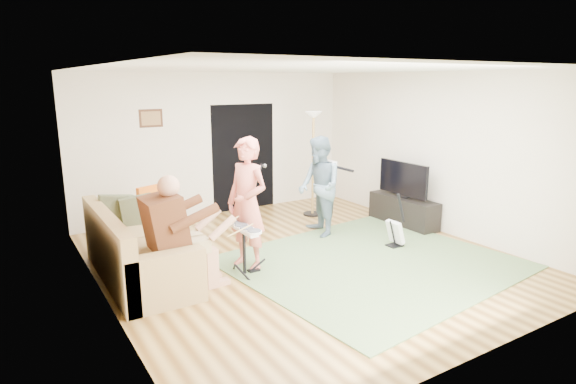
# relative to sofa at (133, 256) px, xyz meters

# --- Properties ---
(floor) EXTENTS (6.00, 6.00, 0.00)m
(floor) POSITION_rel_sofa_xyz_m (2.30, -0.59, -0.31)
(floor) COLOR brown
(floor) RESTS_ON ground
(walls) EXTENTS (5.50, 6.00, 2.70)m
(walls) POSITION_rel_sofa_xyz_m (2.30, -0.59, 1.04)
(walls) COLOR silver
(walls) RESTS_ON floor
(ceiling) EXTENTS (6.00, 6.00, 0.00)m
(ceiling) POSITION_rel_sofa_xyz_m (2.30, -0.59, 2.39)
(ceiling) COLOR white
(ceiling) RESTS_ON walls
(window_blinds) EXTENTS (0.00, 2.05, 2.05)m
(window_blinds) POSITION_rel_sofa_xyz_m (-0.44, -0.39, 1.24)
(window_blinds) COLOR brown
(window_blinds) RESTS_ON walls
(doorway) EXTENTS (2.10, 0.00, 2.10)m
(doorway) POSITION_rel_sofa_xyz_m (2.85, 2.40, 0.74)
(doorway) COLOR black
(doorway) RESTS_ON walls
(picture_frame) EXTENTS (0.42, 0.03, 0.32)m
(picture_frame) POSITION_rel_sofa_xyz_m (1.05, 2.40, 1.59)
(picture_frame) COLOR #3F2314
(picture_frame) RESTS_ON walls
(area_rug) EXTENTS (4.00, 3.66, 0.02)m
(area_rug) POSITION_rel_sofa_xyz_m (3.03, -1.25, -0.30)
(area_rug) COLOR #547346
(area_rug) RESTS_ON floor
(sofa) EXTENTS (0.95, 2.30, 0.93)m
(sofa) POSITION_rel_sofa_xyz_m (0.00, 0.00, 0.00)
(sofa) COLOR tan
(sofa) RESTS_ON floor
(drummer) EXTENTS (0.95, 0.53, 1.47)m
(drummer) POSITION_rel_sofa_xyz_m (0.45, -0.65, 0.26)
(drummer) COLOR #5A2F19
(drummer) RESTS_ON sofa
(drum_kit) EXTENTS (0.38, 0.67, 0.69)m
(drum_kit) POSITION_rel_sofa_xyz_m (1.30, -0.65, -0.01)
(drum_kit) COLOR black
(drum_kit) RESTS_ON floor
(singer) EXTENTS (0.63, 0.77, 1.82)m
(singer) POSITION_rel_sofa_xyz_m (1.47, -0.44, 0.60)
(singer) COLOR #E77464
(singer) RESTS_ON floor
(microphone) EXTENTS (0.06, 0.06, 0.24)m
(microphone) POSITION_rel_sofa_xyz_m (1.67, -0.44, 1.05)
(microphone) COLOR black
(microphone) RESTS_ON singer
(guitarist) EXTENTS (0.80, 0.93, 1.67)m
(guitarist) POSITION_rel_sofa_xyz_m (3.14, 0.22, 0.52)
(guitarist) COLOR slate
(guitarist) RESTS_ON floor
(guitar_held) EXTENTS (0.13, 0.60, 0.26)m
(guitar_held) POSITION_rel_sofa_xyz_m (3.34, 0.22, 0.83)
(guitar_held) COLOR white
(guitar_held) RESTS_ON guitarist
(guitar_spare) EXTENTS (0.31, 0.28, 0.86)m
(guitar_spare) POSITION_rel_sofa_xyz_m (3.81, -0.92, -0.06)
(guitar_spare) COLOR black
(guitar_spare) RESTS_ON floor
(torchiere_lamp) EXTENTS (0.36, 0.36, 1.99)m
(torchiere_lamp) POSITION_rel_sofa_xyz_m (3.76, 1.29, 1.05)
(torchiere_lamp) COLOR black
(torchiere_lamp) RESTS_ON floor
(dining_chair) EXTENTS (0.53, 0.55, 0.97)m
(dining_chair) POSITION_rel_sofa_xyz_m (0.64, 1.01, 0.03)
(dining_chair) COLOR beige
(dining_chair) RESTS_ON floor
(tv_cabinet) EXTENTS (0.40, 1.40, 0.50)m
(tv_cabinet) POSITION_rel_sofa_xyz_m (4.80, -0.09, -0.06)
(tv_cabinet) COLOR black
(tv_cabinet) RESTS_ON floor
(television) EXTENTS (0.06, 1.11, 0.59)m
(television) POSITION_rel_sofa_xyz_m (4.75, -0.09, 0.54)
(television) COLOR black
(television) RESTS_ON tv_cabinet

